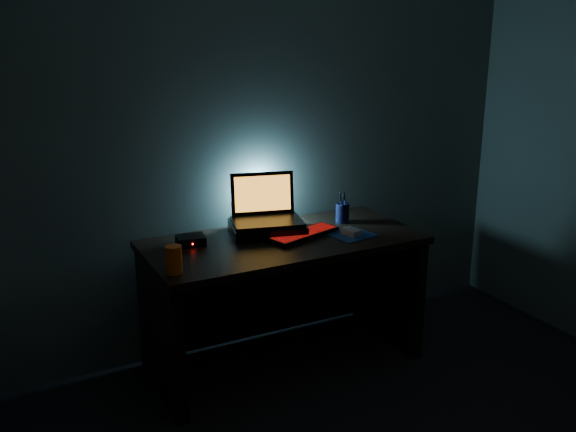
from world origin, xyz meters
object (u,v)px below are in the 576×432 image
object	(u,v)px
juice_glass	(174,260)
router	(191,240)
mouse	(351,232)
keyboard	(304,234)
laptop	(265,210)
pen_cup	(342,213)

from	to	relation	value
juice_glass	router	world-z (taller)	juice_glass
mouse	keyboard	bearing A→B (deg)	147.61
laptop	juice_glass	size ratio (longest dim) A/B	3.25
laptop	keyboard	world-z (taller)	laptop
laptop	router	distance (m)	0.47
mouse	pen_cup	world-z (taller)	pen_cup
pen_cup	juice_glass	xyz separation A→B (m)	(-1.13, -0.32, 0.01)
laptop	mouse	distance (m)	0.49
keyboard	mouse	size ratio (longest dim) A/B	4.13
pen_cup	mouse	bearing A→B (deg)	-110.47
keyboard	mouse	bearing A→B (deg)	-39.14
keyboard	pen_cup	size ratio (longest dim) A/B	3.92
keyboard	pen_cup	world-z (taller)	pen_cup
router	keyboard	bearing A→B (deg)	-6.16
keyboard	mouse	world-z (taller)	mouse
pen_cup	router	xyz separation A→B (m)	(-0.93, 0.02, -0.03)
mouse	router	distance (m)	0.88
mouse	laptop	bearing A→B (deg)	131.96
juice_glass	laptop	bearing A→B (deg)	30.49
laptop	router	world-z (taller)	laptop
keyboard	router	size ratio (longest dim) A/B	2.76
laptop	juice_glass	world-z (taller)	laptop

